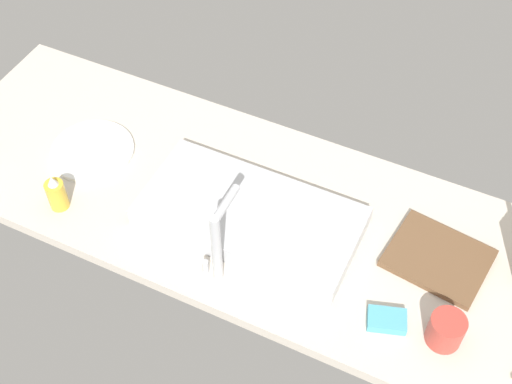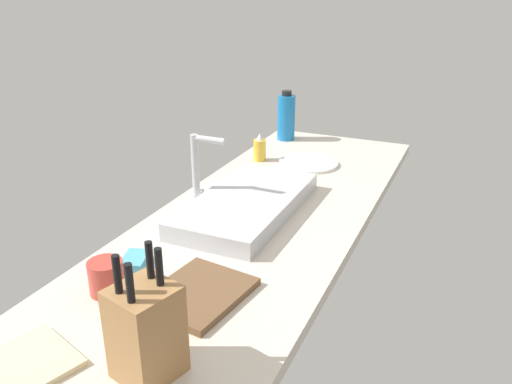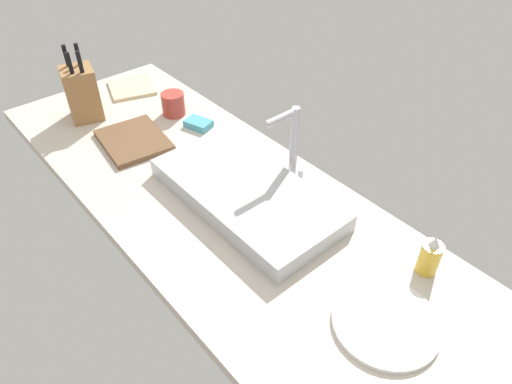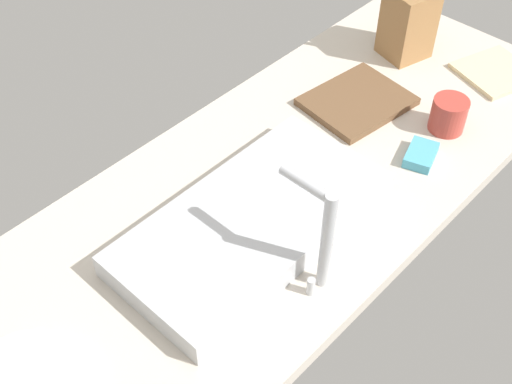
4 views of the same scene
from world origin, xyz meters
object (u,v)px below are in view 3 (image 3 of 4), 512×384
object	(u,v)px
faucet	(292,140)
dish_towel	(132,87)
sink_basin	(246,193)
dish_sponge	(198,124)
cutting_board	(134,140)
soap_bottle	(430,257)
knife_block	(82,93)
coffee_mug	(173,104)
dinner_plate	(386,322)

from	to	relation	value
faucet	dish_towel	distance (cm)	83.24
sink_basin	dish_sponge	distance (cm)	43.30
cutting_board	soap_bottle	world-z (taller)	soap_bottle
knife_block	dish_towel	size ratio (longest dim) A/B	1.47
dish_towel	faucet	bearing A→B (deg)	5.60
coffee_mug	faucet	bearing A→B (deg)	6.18
sink_basin	dish_sponge	world-z (taller)	sink_basin
sink_basin	dish_towel	distance (cm)	82.22
cutting_board	coffee_mug	size ratio (longest dim) A/B	2.90
cutting_board	knife_block	bearing A→B (deg)	-170.57
coffee_mug	knife_block	bearing A→B (deg)	-127.00
faucet	dinner_plate	bearing A→B (deg)	-21.44
coffee_mug	dish_sponge	size ratio (longest dim) A/B	0.92
faucet	knife_block	xyz separation A→B (cm)	(-73.14, -30.72, -4.08)
faucet	dish_sponge	size ratio (longest dim) A/B	2.60
soap_bottle	sink_basin	bearing A→B (deg)	-160.93
faucet	dish_sponge	bearing A→B (deg)	-174.14
faucet	coffee_mug	xyz separation A→B (cm)	(-54.43, -5.90, -9.59)
dish_towel	dish_sponge	xyz separation A→B (cm)	(40.32, 3.76, 0.60)
dish_sponge	soap_bottle	bearing A→B (deg)	2.56
dinner_plate	dish_sponge	xyz separation A→B (cm)	(-92.63, 15.82, 0.60)
soap_bottle	dish_towel	size ratio (longest dim) A/B	0.65
sink_basin	faucet	bearing A→B (deg)	89.63
dinner_plate	coffee_mug	xyz separation A→B (cm)	(-105.57, 14.19, 3.46)
coffee_mug	soap_bottle	bearing A→B (deg)	3.15
faucet	soap_bottle	distance (cm)	48.81
knife_block	soap_bottle	xyz separation A→B (cm)	(121.15, 30.47, -4.76)
dish_sponge	dinner_plate	bearing A→B (deg)	-9.69
knife_block	coffee_mug	size ratio (longest dim) A/B	3.11
cutting_board	coffee_mug	world-z (taller)	coffee_mug
sink_basin	soap_bottle	xyz separation A→B (cm)	(48.11, 16.63, 2.05)
sink_basin	coffee_mug	world-z (taller)	coffee_mug
dinner_plate	dish_sponge	world-z (taller)	dish_sponge
knife_block	coffee_mug	xyz separation A→B (cm)	(18.71, 24.82, -5.50)
sink_basin	knife_block	world-z (taller)	knife_block
sink_basin	cutting_board	xyz separation A→B (cm)	(-47.30, -9.56, -1.86)
sink_basin	faucet	size ratio (longest dim) A/B	2.40
dinner_plate	cutting_board	bearing A→B (deg)	-176.30
faucet	dish_sponge	distance (cm)	43.53
knife_block	soap_bottle	distance (cm)	125.01
dish_towel	dinner_plate	bearing A→B (deg)	-5.18
knife_block	coffee_mug	world-z (taller)	knife_block
sink_basin	dish_towel	world-z (taller)	sink_basin
soap_bottle	dinner_plate	size ratio (longest dim) A/B	0.49
sink_basin	coffee_mug	bearing A→B (deg)	168.56
soap_bottle	dish_sponge	distance (cm)	89.66
dinner_plate	dish_sponge	size ratio (longest dim) A/B	2.61
faucet	dinner_plate	distance (cm)	56.47
coffee_mug	dinner_plate	bearing A→B (deg)	-7.65
soap_bottle	dish_sponge	bearing A→B (deg)	-177.44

